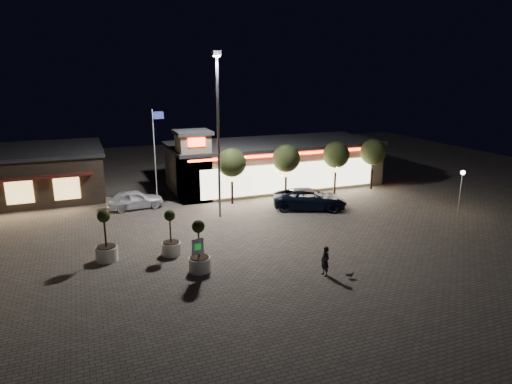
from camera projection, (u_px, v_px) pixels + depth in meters
name	position (u px, v px, depth m)	size (l,w,h in m)	color
ground	(227.00, 259.00, 27.58)	(90.00, 90.00, 0.00)	#6A6156
retail_building	(270.00, 163.00, 44.57)	(20.40, 8.40, 6.10)	gray
restaurant_building	(6.00, 174.00, 40.11)	(16.40, 11.00, 4.30)	#382D23
floodlight_pole	(218.00, 126.00, 33.66)	(0.60, 0.40, 12.38)	gray
flagpole	(156.00, 149.00, 37.39)	(0.95, 0.10, 8.00)	white
lamp_post_east	(462.00, 183.00, 35.74)	(0.36, 0.36, 3.48)	gray
string_tree_a	(232.00, 163.00, 37.96)	(2.42, 2.42, 4.79)	#332319
string_tree_b	(286.00, 159.00, 39.71)	(2.42, 2.42, 4.79)	#332319
string_tree_c	(336.00, 155.00, 41.45)	(2.42, 2.42, 4.79)	#332319
string_tree_d	(373.00, 152.00, 42.85)	(2.42, 2.42, 4.79)	#332319
pickup_truck	(310.00, 199.00, 37.32)	(2.76, 5.99, 1.67)	black
white_sedan	(135.00, 199.00, 37.35)	(1.84, 4.58, 1.56)	white
pedestrian	(325.00, 261.00, 25.13)	(0.61, 0.40, 1.68)	black
dog	(351.00, 274.00, 24.96)	(0.46, 0.23, 0.24)	#59514C
planter_left	(106.00, 245.00, 27.10)	(1.28, 1.28, 3.16)	white
planter_mid	(199.00, 256.00, 25.64)	(1.24, 1.24, 3.04)	white
planter_right	(171.00, 241.00, 27.99)	(1.17, 1.17, 2.88)	white
valet_sign	(198.00, 250.00, 25.14)	(0.69, 0.19, 2.09)	gray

